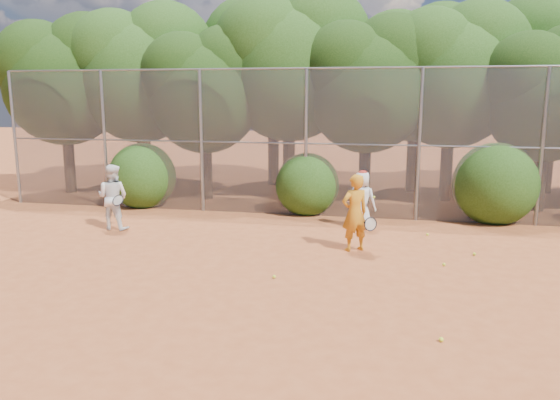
# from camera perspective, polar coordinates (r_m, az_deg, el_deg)

# --- Properties ---
(ground) EXTENTS (80.00, 80.00, 0.00)m
(ground) POSITION_cam_1_polar(r_m,az_deg,el_deg) (9.42, 2.93, -9.70)
(ground) COLOR #A54D25
(ground) RESTS_ON ground
(fence_back) EXTENTS (20.05, 0.09, 4.03)m
(fence_back) POSITION_cam_1_polar(r_m,az_deg,el_deg) (14.84, 6.11, 6.03)
(fence_back) COLOR gray
(fence_back) RESTS_ON ground
(tree_0) EXTENTS (4.38, 3.81, 6.00)m
(tree_0) POSITION_cam_1_polar(r_m,az_deg,el_deg) (19.92, -21.54, 12.01)
(tree_0) COLOR black
(tree_0) RESTS_ON ground
(tree_1) EXTENTS (4.64, 4.03, 6.35)m
(tree_1) POSITION_cam_1_polar(r_m,az_deg,el_deg) (19.14, -14.29, 13.20)
(tree_1) COLOR black
(tree_1) RESTS_ON ground
(tree_2) EXTENTS (3.99, 3.47, 5.47)m
(tree_2) POSITION_cam_1_polar(r_m,az_deg,el_deg) (17.52, -7.71, 11.76)
(tree_2) COLOR black
(tree_2) RESTS_ON ground
(tree_3) EXTENTS (4.89, 4.26, 6.70)m
(tree_3) POSITION_cam_1_polar(r_m,az_deg,el_deg) (17.88, 1.20, 14.44)
(tree_3) COLOR black
(tree_3) RESTS_ON ground
(tree_4) EXTENTS (4.19, 3.64, 5.73)m
(tree_4) POSITION_cam_1_polar(r_m,az_deg,el_deg) (16.97, 9.30, 12.33)
(tree_4) COLOR black
(tree_4) RESTS_ON ground
(tree_5) EXTENTS (4.51, 3.92, 6.17)m
(tree_5) POSITION_cam_1_polar(r_m,az_deg,el_deg) (17.85, 17.71, 12.83)
(tree_5) COLOR black
(tree_5) RESTS_ON ground
(tree_6) EXTENTS (3.86, 3.36, 5.29)m
(tree_6) POSITION_cam_1_polar(r_m,az_deg,el_deg) (17.27, 26.31, 10.37)
(tree_6) COLOR black
(tree_6) RESTS_ON ground
(tree_9) EXTENTS (4.83, 4.20, 6.62)m
(tree_9) POSITION_cam_1_polar(r_m,az_deg,el_deg) (21.66, -14.04, 13.38)
(tree_9) COLOR black
(tree_9) RESTS_ON ground
(tree_10) EXTENTS (5.15, 4.48, 7.06)m
(tree_10) POSITION_cam_1_polar(r_m,az_deg,el_deg) (20.25, -0.49, 14.71)
(tree_10) COLOR black
(tree_10) RESTS_ON ground
(tree_11) EXTENTS (4.64, 4.03, 6.35)m
(tree_11) POSITION_cam_1_polar(r_m,az_deg,el_deg) (19.39, 14.23, 13.17)
(tree_11) COLOR black
(tree_11) RESTS_ON ground
(tree_12) EXTENTS (5.02, 4.37, 6.88)m
(tree_12) POSITION_cam_1_polar(r_m,az_deg,el_deg) (20.67, 27.11, 13.13)
(tree_12) COLOR black
(tree_12) RESTS_ON ground
(bush_0) EXTENTS (2.00, 2.00, 2.00)m
(bush_0) POSITION_cam_1_polar(r_m,az_deg,el_deg) (16.86, -14.20, 2.75)
(bush_0) COLOR #1E4010
(bush_0) RESTS_ON ground
(bush_1) EXTENTS (1.80, 1.80, 1.80)m
(bush_1) POSITION_cam_1_polar(r_m,az_deg,el_deg) (15.38, 2.86, 1.92)
(bush_1) COLOR #1E4010
(bush_1) RESTS_ON ground
(bush_2) EXTENTS (2.20, 2.20, 2.20)m
(bush_2) POSITION_cam_1_polar(r_m,az_deg,el_deg) (15.41, 21.57, 1.93)
(bush_2) COLOR #1E4010
(bush_2) RESTS_ON ground
(player_yellow) EXTENTS (0.86, 0.66, 1.67)m
(player_yellow) POSITION_cam_1_polar(r_m,az_deg,el_deg) (11.76, 7.82, -1.34)
(player_yellow) COLOR orange
(player_yellow) RESTS_ON ground
(player_teen) EXTENTS (0.80, 0.63, 1.48)m
(player_teen) POSITION_cam_1_polar(r_m,az_deg,el_deg) (13.76, 8.55, 0.03)
(player_teen) COLOR silver
(player_teen) RESTS_ON ground
(player_white) EXTENTS (0.88, 0.75, 1.63)m
(player_white) POSITION_cam_1_polar(r_m,az_deg,el_deg) (14.16, -17.07, 0.31)
(player_white) COLOR white
(player_white) RESTS_ON ground
(ball_0) EXTENTS (0.07, 0.07, 0.07)m
(ball_0) POSITION_cam_1_polar(r_m,az_deg,el_deg) (11.26, 16.76, -6.48)
(ball_0) COLOR #C5D326
(ball_0) RESTS_ON ground
(ball_1) EXTENTS (0.07, 0.07, 0.07)m
(ball_1) POSITION_cam_1_polar(r_m,az_deg,el_deg) (12.18, 19.64, -5.34)
(ball_1) COLOR #C5D326
(ball_1) RESTS_ON ground
(ball_2) EXTENTS (0.07, 0.07, 0.07)m
(ball_2) POSITION_cam_1_polar(r_m,az_deg,el_deg) (8.00, 16.49, -13.81)
(ball_2) COLOR #C5D326
(ball_2) RESTS_ON ground
(ball_4) EXTENTS (0.07, 0.07, 0.07)m
(ball_4) POSITION_cam_1_polar(r_m,az_deg,el_deg) (10.11, -0.61, -8.02)
(ball_4) COLOR #C5D326
(ball_4) RESTS_ON ground
(ball_5) EXTENTS (0.07, 0.07, 0.07)m
(ball_5) POSITION_cam_1_polar(r_m,az_deg,el_deg) (13.50, 15.16, -3.49)
(ball_5) COLOR #C5D326
(ball_5) RESTS_ON ground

